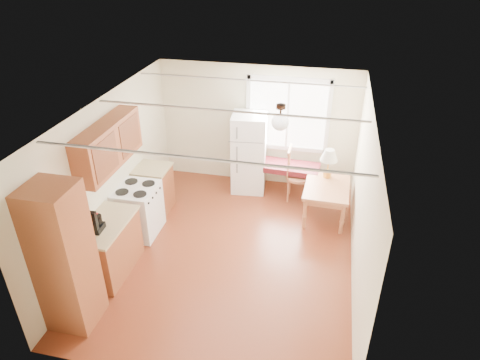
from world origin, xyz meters
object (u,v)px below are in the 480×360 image
(bench, at_px, (283,167))
(chair, at_px, (293,171))
(dining_table, at_px, (327,191))
(refrigerator, at_px, (249,153))

(bench, bearing_deg, chair, -32.09)
(bench, distance_m, dining_table, 1.13)
(bench, xyz_separation_m, chair, (0.22, -0.16, 0.03))
(chair, bearing_deg, dining_table, -38.26)
(dining_table, height_order, chair, chair)
(refrigerator, bearing_deg, chair, -19.26)
(refrigerator, bearing_deg, dining_table, -30.96)
(dining_table, bearing_deg, refrigerator, 156.77)
(refrigerator, relative_size, dining_table, 1.50)
(refrigerator, xyz_separation_m, chair, (0.93, -0.22, -0.18))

